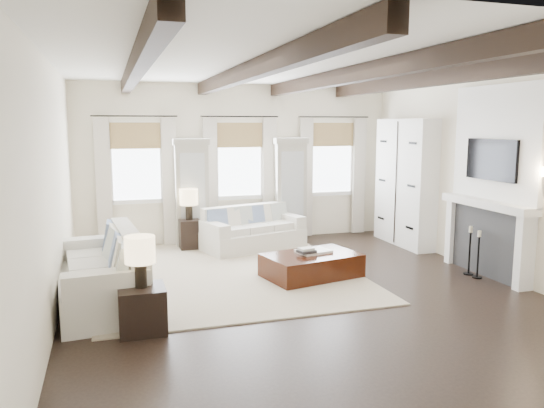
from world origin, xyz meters
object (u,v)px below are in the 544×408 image
object	(u,v)px
side_table_back	(190,234)
sofa_left	(106,275)
side_table_front	(142,309)
sofa_back	(252,231)
ottoman	(311,266)

from	to	relation	value
side_table_back	sofa_left	bearing A→B (deg)	-118.64
sofa_left	side_table_front	world-z (taller)	sofa_left
sofa_back	ottoman	distance (m)	2.22
sofa_back	sofa_left	size ratio (longest dim) A/B	0.88
sofa_back	side_table_front	distance (m)	4.32
side_table_front	sofa_back	bearing A→B (deg)	57.69
ottoman	side_table_back	distance (m)	2.94
sofa_left	side_table_back	distance (m)	3.23
ottoman	side_table_front	size ratio (longest dim) A/B	2.71
side_table_front	side_table_back	xyz separation A→B (m)	(1.15, 3.96, 0.02)
sofa_left	side_table_front	size ratio (longest dim) A/B	4.46
sofa_back	side_table_front	world-z (taller)	sofa_back
ottoman	side_table_back	bearing A→B (deg)	109.61
sofa_left	sofa_back	bearing A→B (deg)	42.92
sofa_left	side_table_front	distance (m)	1.21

